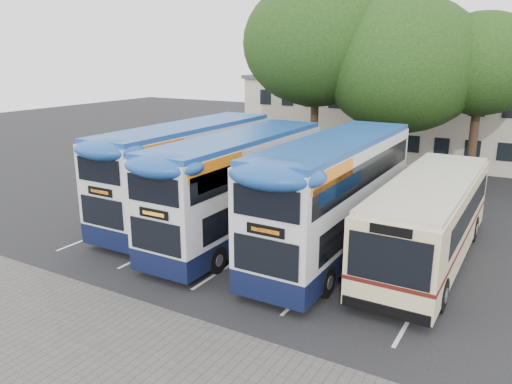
{
  "coord_description": "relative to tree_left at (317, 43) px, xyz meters",
  "views": [
    {
      "loc": [
        6.1,
        -12.94,
        7.88
      ],
      "look_at": [
        -4.38,
        5.0,
        2.12
      ],
      "focal_mm": 35.0,
      "sensor_mm": 36.0,
      "label": 1
    }
  ],
  "objects": [
    {
      "name": "depot_building",
      "position": [
        6.77,
        10.51,
        -5.36
      ],
      "size": [
        32.4,
        8.4,
        6.2
      ],
      "color": "#BDAE98",
      "rests_on": "ground"
    },
    {
      "name": "tree_left",
      "position": [
        0.0,
        0.0,
        0.0
      ],
      "size": [
        9.08,
        9.08,
        12.38
      ],
      "color": "black",
      "rests_on": "ground"
    },
    {
      "name": "bus_dd_right",
      "position": [
        5.97,
        -11.33,
        -5.91
      ],
      "size": [
        2.75,
        11.35,
        4.73
      ],
      "color": "black",
      "rests_on": "ground"
    },
    {
      "name": "tree_mid",
      "position": [
        5.12,
        0.91,
        -1.26
      ],
      "size": [
        9.33,
        9.33,
        11.23
      ],
      "color": "black",
      "rests_on": "ground"
    },
    {
      "name": "tree_right",
      "position": [
        9.26,
        1.96,
        -1.19
      ],
      "size": [
        6.75,
        6.75,
        10.21
      ],
      "color": "black",
      "rests_on": "ground"
    },
    {
      "name": "bus_dd_left",
      "position": [
        -1.83,
        -10.69,
        -5.95
      ],
      "size": [
        2.71,
        11.19,
        4.66
      ],
      "color": "black",
      "rests_on": "ground"
    },
    {
      "name": "paving_strip",
      "position": [
        4.77,
        -21.48,
        -8.51
      ],
      "size": [
        40.0,
        6.0,
        0.01
      ],
      "primitive_type": "cube",
      "color": "#595654",
      "rests_on": "ground"
    },
    {
      "name": "ground",
      "position": [
        6.77,
        -16.48,
        -8.51
      ],
      "size": [
        120.0,
        120.0,
        0.0
      ],
      "primitive_type": "plane",
      "color": "black",
      "rests_on": "ground"
    },
    {
      "name": "bus_single",
      "position": [
        9.44,
        -10.26,
        -6.62
      ],
      "size": [
        2.84,
        11.17,
        3.33
      ],
      "color": "beige",
      "rests_on": "ground"
    },
    {
      "name": "bus_dd_mid",
      "position": [
        1.77,
        -11.75,
        -5.99
      ],
      "size": [
        2.67,
        11.01,
        4.59
      ],
      "color": "black",
      "rests_on": "ground"
    },
    {
      "name": "bay_lines",
      "position": [
        3.02,
        -11.48,
        -8.51
      ],
      "size": [
        14.12,
        11.0,
        0.01
      ],
      "color": "silver",
      "rests_on": "ground"
    }
  ]
}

